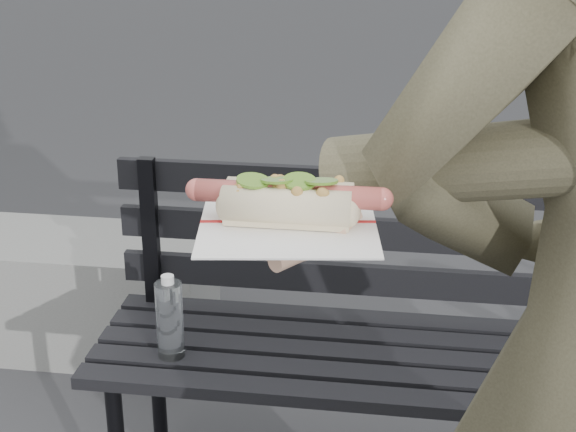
# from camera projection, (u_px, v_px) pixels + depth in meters

# --- Properties ---
(park_bench) EXTENTS (1.50, 0.44, 0.88)m
(park_bench) POSITION_uv_depth(u_px,v_px,m) (400.00, 324.00, 2.15)
(park_bench) COLOR black
(park_bench) RESTS_ON ground
(concrete_block) EXTENTS (1.20, 0.40, 0.40)m
(concrete_block) POSITION_uv_depth(u_px,v_px,m) (38.00, 290.00, 3.05)
(concrete_block) COLOR slate
(concrete_block) RESTS_ON ground
(held_hotdog) EXTENTS (0.64, 0.32, 0.20)m
(held_hotdog) POSITION_uv_depth(u_px,v_px,m) (476.00, 173.00, 0.98)
(held_hotdog) COLOR #413D2B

